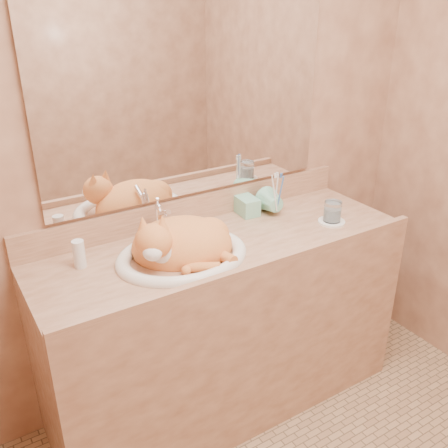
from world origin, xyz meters
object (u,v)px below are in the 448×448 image
vanity_counter (225,326)px  sink_basin (182,239)px  soap_dispenser (254,200)px  water_glass (333,211)px  cat (179,242)px  toothbrush_cup (277,207)px

vanity_counter → sink_basin: size_ratio=3.07×
soap_dispenser → water_glass: 0.36m
cat → soap_dispenser: (0.45, 0.14, 0.03)m
sink_basin → cat: bearing=107.6°
cat → water_glass: size_ratio=4.40×
vanity_counter → water_glass: (0.51, -0.09, 0.48)m
sink_basin → water_glass: sink_basin is taller
water_glass → toothbrush_cup: bearing=134.8°
vanity_counter → toothbrush_cup: size_ratio=13.57×
soap_dispenser → water_glass: soap_dispenser is taller
sink_basin → cat: 0.02m
sink_basin → toothbrush_cup: bearing=7.1°
sink_basin → water_glass: size_ratio=5.69×
vanity_counter → soap_dispenser: size_ratio=8.64×
cat → soap_dispenser: soap_dispenser is taller
vanity_counter → toothbrush_cup: 0.59m
vanity_counter → toothbrush_cup: bearing=14.9°
vanity_counter → cat: 0.53m
toothbrush_cup → water_glass: bearing=-45.2°
cat → soap_dispenser: 0.48m
water_glass → vanity_counter: bearing=170.3°
water_glass → soap_dispenser: bearing=141.0°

